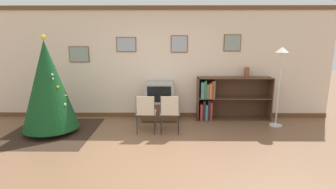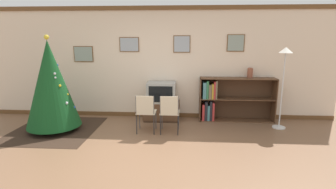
# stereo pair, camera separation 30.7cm
# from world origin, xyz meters

# --- Properties ---
(ground_plane) EXTENTS (24.00, 24.00, 0.00)m
(ground_plane) POSITION_xyz_m (0.00, 0.00, 0.00)
(ground_plane) COLOR brown
(wall_back) EXTENTS (8.60, 0.11, 2.70)m
(wall_back) POSITION_xyz_m (-0.00, 2.43, 1.35)
(wall_back) COLOR beige
(wall_back) RESTS_ON ground_plane
(area_rug) EXTENTS (1.76, 1.91, 0.01)m
(area_rug) POSITION_xyz_m (-2.13, 1.23, 0.00)
(area_rug) COLOR #332319
(area_rug) RESTS_ON ground_plane
(christmas_tree) EXTENTS (1.12, 1.12, 2.02)m
(christmas_tree) POSITION_xyz_m (-2.13, 1.23, 1.01)
(christmas_tree) COLOR maroon
(christmas_tree) RESTS_ON area_rug
(tv_console) EXTENTS (0.85, 0.50, 0.45)m
(tv_console) POSITION_xyz_m (0.11, 2.11, 0.23)
(tv_console) COLOR #412A1A
(tv_console) RESTS_ON ground_plane
(television) EXTENTS (0.67, 0.49, 0.48)m
(television) POSITION_xyz_m (0.11, 2.11, 0.69)
(television) COLOR #9E9E99
(television) RESTS_ON tv_console
(folding_chair_left) EXTENTS (0.40, 0.40, 0.82)m
(folding_chair_left) POSITION_xyz_m (-0.14, 1.20, 0.47)
(folding_chair_left) COLOR beige
(folding_chair_left) RESTS_ON ground_plane
(folding_chair_right) EXTENTS (0.40, 0.40, 0.82)m
(folding_chair_right) POSITION_xyz_m (0.36, 1.20, 0.47)
(folding_chair_right) COLOR beige
(folding_chair_right) RESTS_ON ground_plane
(bookshelf) EXTENTS (1.77, 0.36, 1.04)m
(bookshelf) POSITION_xyz_m (1.61, 2.20, 0.51)
(bookshelf) COLOR brown
(bookshelf) RESTS_ON ground_plane
(vase) EXTENTS (0.13, 0.13, 0.23)m
(vase) POSITION_xyz_m (2.19, 2.24, 1.16)
(vase) COLOR brown
(vase) RESTS_ON bookshelf
(standing_lamp) EXTENTS (0.28, 0.28, 1.77)m
(standing_lamp) POSITION_xyz_m (2.77, 1.71, 1.36)
(standing_lamp) COLOR silver
(standing_lamp) RESTS_ON ground_plane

